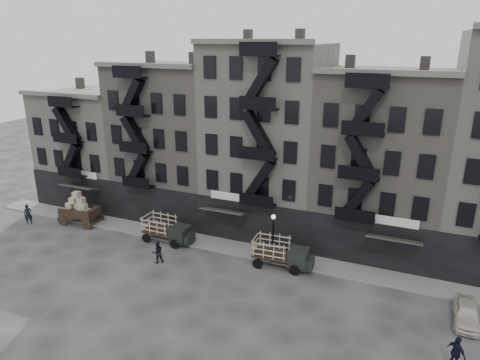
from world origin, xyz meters
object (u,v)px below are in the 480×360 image
at_px(stake_truck_east, 281,251).
at_px(policeman, 456,353).
at_px(horse, 64,216).
at_px(wagon, 78,206).
at_px(pedestrian_west, 28,214).
at_px(stake_truck_west, 167,228).
at_px(pedestrian_mid, 158,252).
at_px(car_east, 467,313).

distance_m(stake_truck_east, policeman, 14.06).
distance_m(horse, wagon, 1.94).
xyz_separation_m(wagon, stake_truck_east, (20.84, -0.26, -0.49)).
distance_m(horse, policeman, 35.22).
relative_size(wagon, policeman, 2.00).
bearing_deg(stake_truck_east, pedestrian_west, -179.11).
relative_size(stake_truck_east, pedestrian_west, 2.43).
bearing_deg(pedestrian_west, stake_truck_east, -41.70).
distance_m(stake_truck_west, policeman, 24.14).
relative_size(horse, policeman, 0.85).
relative_size(stake_truck_west, stake_truck_east, 0.97).
bearing_deg(pedestrian_mid, horse, -58.08).
bearing_deg(pedestrian_mid, pedestrian_west, -50.34).
bearing_deg(wagon, car_east, -8.56).
bearing_deg(pedestrian_mid, policeman, 125.95).
bearing_deg(pedestrian_west, wagon, -21.82).
xyz_separation_m(car_east, pedestrian_mid, (-22.62, -1.25, 0.28)).
bearing_deg(policeman, pedestrian_mid, 34.62).
distance_m(stake_truck_east, car_east, 13.35).
distance_m(horse, pedestrian_west, 3.45).
distance_m(pedestrian_mid, policeman, 22.02).
height_order(stake_truck_west, policeman, stake_truck_west).
relative_size(horse, stake_truck_east, 0.35).
bearing_deg(pedestrian_mid, stake_truck_west, -114.18).
bearing_deg(car_east, stake_truck_east, 171.98).
relative_size(wagon, stake_truck_west, 0.84).
xyz_separation_m(stake_truck_west, stake_truck_east, (10.79, -0.24, 0.02)).
bearing_deg(pedestrian_west, policeman, -53.32).
xyz_separation_m(stake_truck_east, pedestrian_mid, (-9.45, -3.31, -0.44)).
relative_size(stake_truck_west, pedestrian_west, 2.36).
xyz_separation_m(wagon, car_east, (34.01, -2.32, -1.21)).
height_order(wagon, stake_truck_west, wagon).
bearing_deg(pedestrian_west, horse, -20.05).
bearing_deg(stake_truck_west, pedestrian_mid, -68.28).
bearing_deg(pedestrian_mid, car_east, 138.30).
xyz_separation_m(horse, wagon, (1.48, 0.54, 1.14)).
bearing_deg(stake_truck_east, horse, 177.63).
xyz_separation_m(pedestrian_mid, policeman, (21.74, -3.52, 0.07)).
bearing_deg(horse, stake_truck_east, -103.65).
bearing_deg(horse, pedestrian_west, 101.26).
bearing_deg(horse, stake_truck_west, -101.76).
bearing_deg(stake_truck_west, horse, -176.34).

